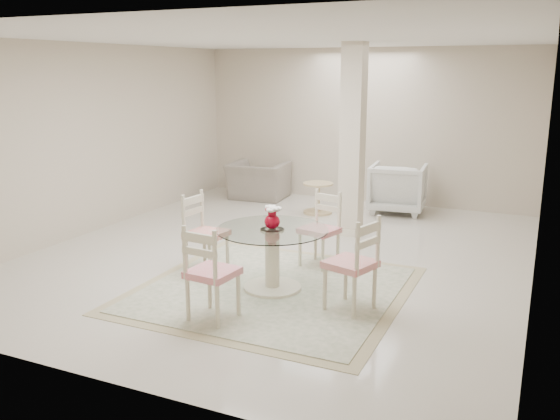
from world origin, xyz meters
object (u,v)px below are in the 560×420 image
at_px(dining_table, 272,259).
at_px(side_table, 318,199).
at_px(dining_chair_west, 202,227).
at_px(red_vase, 272,217).
at_px(dining_chair_south, 208,267).
at_px(dining_chair_east, 356,258).
at_px(column, 353,141).
at_px(recliner_taupe, 258,181).
at_px(armchair_white, 398,188).
at_px(dining_chair_north, 322,223).

distance_m(dining_table, side_table, 3.56).
height_order(dining_chair_west, side_table, dining_chair_west).
relative_size(red_vase, dining_chair_south, 0.24).
bearing_deg(dining_table, dining_chair_east, -11.64).
bearing_deg(red_vase, column, 88.41).
bearing_deg(recliner_taupe, red_vase, 113.85).
xyz_separation_m(red_vase, dining_chair_west, (-1.00, 0.19, -0.27)).
xyz_separation_m(dining_chair_south, armchair_white, (0.57, 5.10, -0.14)).
bearing_deg(recliner_taupe, dining_chair_east, 122.20).
bearing_deg(dining_chair_north, dining_chair_east, -43.00).
bearing_deg(side_table, dining_chair_north, -68.08).
bearing_deg(armchair_white, dining_chair_west, 65.29).
xyz_separation_m(dining_chair_west, recliner_taupe, (-1.21, 3.91, -0.22)).
height_order(dining_table, armchair_white, armchair_white).
distance_m(column, recliner_taupe, 2.96).
relative_size(dining_table, red_vase, 4.67).
distance_m(dining_chair_east, recliner_taupe, 5.37).
xyz_separation_m(column, armchair_white, (0.31, 1.59, -0.94)).
bearing_deg(dining_table, column, 88.34).
relative_size(dining_chair_south, side_table, 2.04).
distance_m(dining_chair_west, recliner_taupe, 4.10).
distance_m(dining_chair_west, armchair_white, 4.14).
bearing_deg(dining_chair_north, recliner_taupe, 141.19).
bearing_deg(column, dining_table, -91.66).
relative_size(column, side_table, 5.26).
xyz_separation_m(dining_chair_west, armchair_white, (1.38, 3.91, -0.14)).
height_order(red_vase, dining_chair_south, dining_chair_south).
bearing_deg(dining_table, side_table, 102.92).
bearing_deg(column, red_vase, -91.59).
height_order(red_vase, dining_chair_west, dining_chair_west).
bearing_deg(red_vase, dining_table, 146.31).
bearing_deg(dining_chair_west, column, -18.60).
height_order(column, dining_chair_west, column).
bearing_deg(dining_table, dining_chair_north, 78.65).
height_order(dining_chair_north, dining_chair_south, dining_chair_south).
bearing_deg(dining_chair_west, dining_chair_north, -49.95).
bearing_deg(dining_chair_north, red_vase, -87.77).
height_order(dining_table, dining_chair_west, dining_chair_west).
bearing_deg(column, dining_chair_north, -85.21).
distance_m(dining_chair_north, dining_chair_south, 2.03).
bearing_deg(dining_chair_south, armchair_white, -90.84).
distance_m(dining_chair_south, recliner_taupe, 5.49).
bearing_deg(red_vase, dining_chair_south, -101.03).
bearing_deg(dining_chair_east, dining_chair_west, -83.77).
bearing_deg(side_table, recliner_taupe, 155.93).
relative_size(armchair_white, side_table, 1.75).
distance_m(dining_chair_west, side_table, 3.30).
bearing_deg(dining_chair_west, dining_chair_south, -139.64).
bearing_deg(red_vase, side_table, 102.96).
relative_size(dining_table, dining_chair_east, 1.11).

